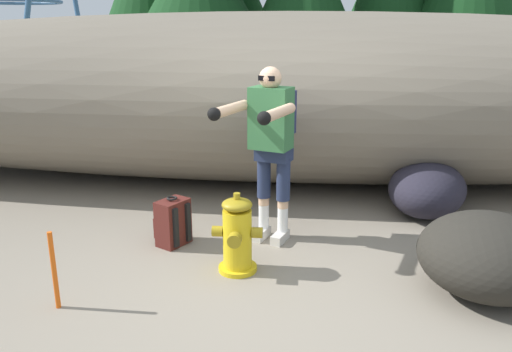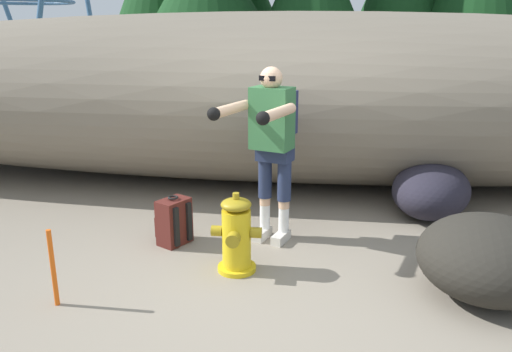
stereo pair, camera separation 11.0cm
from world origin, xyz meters
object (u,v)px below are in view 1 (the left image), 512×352
Objects in this scene: spare_backpack at (173,223)px; boulder_mid at (488,255)px; fire_hydrant at (237,236)px; utility_worker at (271,134)px; survey_stake at (54,271)px; boulder_large at (427,189)px.

boulder_mid is (2.63, -0.67, 0.10)m from spare_backpack.
spare_backpack is at bearing 144.43° from fire_hydrant.
spare_backpack is at bearing -59.77° from utility_worker.
boulder_mid is 1.76× the size of survey_stake.
utility_worker is 2.76× the size of survey_stake.
utility_worker is at bearing 42.62° from survey_stake.
utility_worker is 1.61× the size of boulder_large.
survey_stake is (-0.57, -1.19, 0.08)m from spare_backpack.
spare_backpack is 2.75m from boulder_large.
boulder_large is 0.97× the size of boulder_mid.
survey_stake is at bearing -150.35° from fire_hydrant.
utility_worker is (0.23, 0.65, 0.73)m from fire_hydrant.
fire_hydrant is at bearing 174.47° from boulder_mid.
boulder_mid is 3.24m from survey_stake.
boulder_large is at bearing 92.64° from boulder_mid.
utility_worker reaches higher than boulder_large.
utility_worker is 3.52× the size of spare_backpack.
survey_stake is (-1.48, -1.36, -0.75)m from utility_worker.
fire_hydrant is 1.47× the size of spare_backpack.
boulder_mid is (1.96, -0.19, 0.00)m from fire_hydrant.
spare_backpack is 0.46× the size of boulder_large.
utility_worker is 1.56× the size of boulder_mid.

